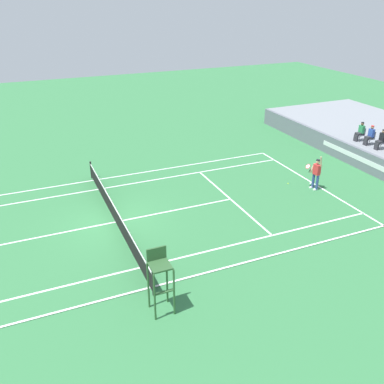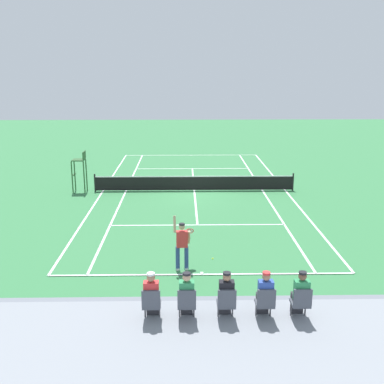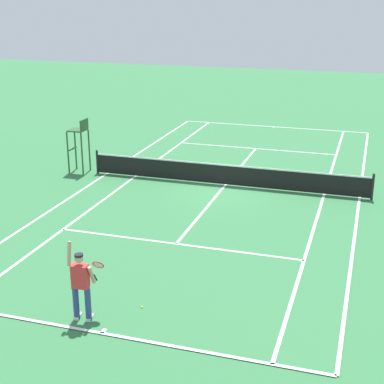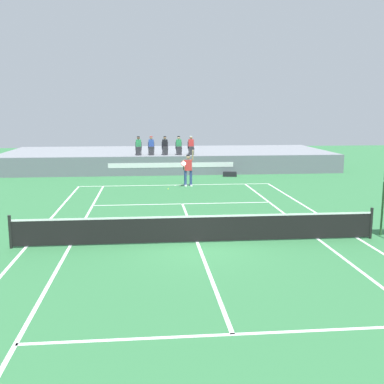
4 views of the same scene
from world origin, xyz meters
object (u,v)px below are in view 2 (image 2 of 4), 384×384
spectator_seated_2 (226,296)px  equipment_bag (76,319)px  spectator_seated_1 (265,296)px  umpire_chair (80,166)px  spectator_seated_3 (187,296)px  spectator_seated_4 (152,297)px  tennis_player (182,245)px  tennis_ball (213,259)px  spectator_seated_0 (300,295)px

spectator_seated_2 → equipment_bag: size_ratio=1.34×
spectator_seated_1 → umpire_chair: 18.98m
spectator_seated_3 → spectator_seated_4: bearing=0.0°
spectator_seated_1 → spectator_seated_3: (1.89, 0.00, 0.00)m
tennis_player → umpire_chair: size_ratio=0.85×
spectator_seated_4 → tennis_player: 5.84m
spectator_seated_4 → umpire_chair: bearing=-72.7°
tennis_ball → equipment_bag: equipment_bag is taller
tennis_ball → equipment_bag: 6.32m
spectator_seated_1 → tennis_player: spectator_seated_1 is taller
spectator_seated_2 → spectator_seated_4: 1.79m
spectator_seated_0 → tennis_player: size_ratio=0.61×
spectator_seated_1 → spectator_seated_4: 2.73m
spectator_seated_0 → umpire_chair: bearing=-62.5°
tennis_player → tennis_ball: 1.79m
spectator_seated_1 → umpire_chair: spectator_seated_1 is taller
spectator_seated_4 → umpire_chair: 17.99m
spectator_seated_0 → equipment_bag: 6.51m
spectator_seated_0 → spectator_seated_3: (2.75, 0.00, 0.00)m
spectator_seated_4 → equipment_bag: (2.36, -2.01, -1.72)m
spectator_seated_0 → tennis_player: bearing=-63.4°
umpire_chair → spectator_seated_1: bearing=115.2°
spectator_seated_3 → umpire_chair: 18.26m
spectator_seated_0 → spectator_seated_4: same height
umpire_chair → spectator_seated_4: bearing=107.3°
spectator_seated_1 → tennis_ball: bearing=-82.9°
spectator_seated_1 → equipment_bag: bearing=-21.6°
tennis_player → umpire_chair: 12.97m
spectator_seated_2 → tennis_ball: spectator_seated_2 is taller
spectator_seated_0 → tennis_player: spectator_seated_0 is taller
equipment_bag → umpire_chair: bearing=-78.9°
spectator_seated_0 → umpire_chair: spectator_seated_0 is taller
spectator_seated_1 → spectator_seated_3: size_ratio=1.00×
spectator_seated_2 → umpire_chair: 18.60m
spectator_seated_1 → equipment_bag: size_ratio=1.34×
spectator_seated_2 → spectator_seated_4: size_ratio=1.00×
spectator_seated_0 → spectator_seated_4: (3.59, 0.00, 0.00)m
spectator_seated_3 → spectator_seated_1: bearing=180.0°
spectator_seated_4 → tennis_ball: spectator_seated_4 is taller
spectator_seated_1 → tennis_player: bearing=-70.7°
spectator_seated_3 → equipment_bag: size_ratio=1.34×
spectator_seated_3 → tennis_ball: (-1.05, -6.68, -1.85)m
spectator_seated_1 → tennis_player: 6.13m
spectator_seated_2 → spectator_seated_3: same height
tennis_player → equipment_bag: (3.08, 3.72, -0.83)m
tennis_player → spectator_seated_4: bearing=82.8°
umpire_chair → spectator_seated_2: bearing=112.6°
spectator_seated_3 → tennis_player: (0.12, -5.73, -0.89)m
spectator_seated_0 → spectator_seated_1: bearing=0.0°
spectator_seated_2 → equipment_bag: 4.92m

